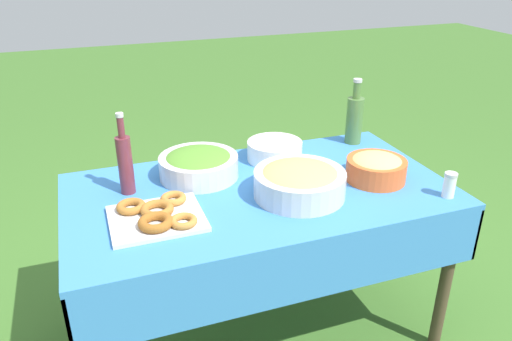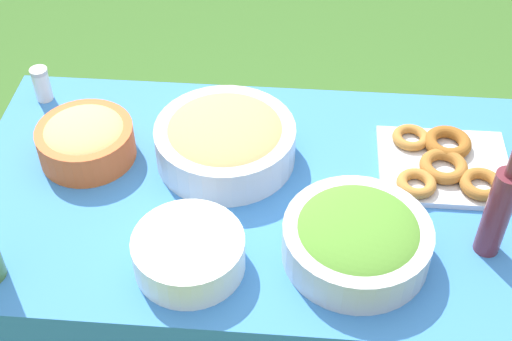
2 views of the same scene
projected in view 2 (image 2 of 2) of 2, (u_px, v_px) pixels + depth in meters
picnic_table at (271, 216)px, 1.79m from camera, size 1.49×0.82×0.72m
salad_bowl at (357, 238)px, 1.54m from camera, size 0.32×0.32×0.11m
pasta_bowl at (86, 139)px, 1.77m from camera, size 0.24×0.24×0.11m
donut_platter at (443, 164)px, 1.76m from camera, size 0.32×0.30×0.05m
plate_stack at (189, 253)px, 1.53m from camera, size 0.24×0.24×0.08m
wine_bottle at (499, 209)px, 1.50m from camera, size 0.06×0.06×0.32m
bread_bowl at (225, 139)px, 1.76m from camera, size 0.35×0.35×0.12m
salt_shaker at (42, 84)px, 1.95m from camera, size 0.05×0.05×0.10m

